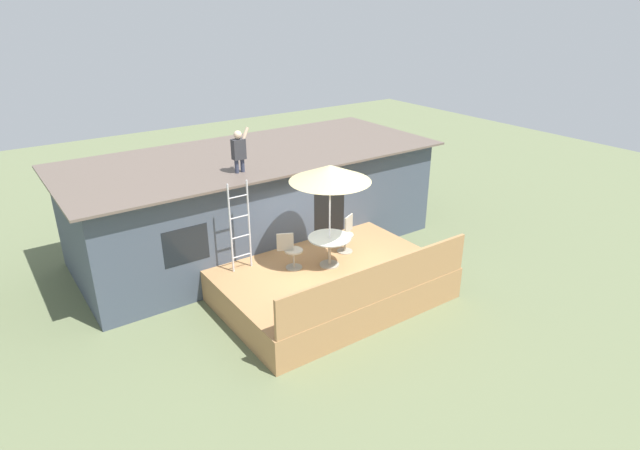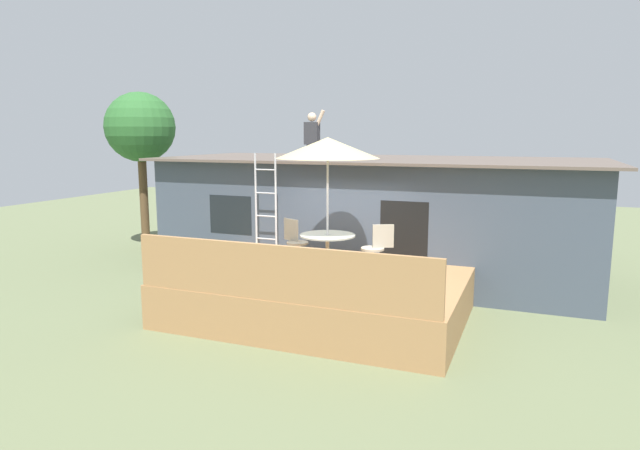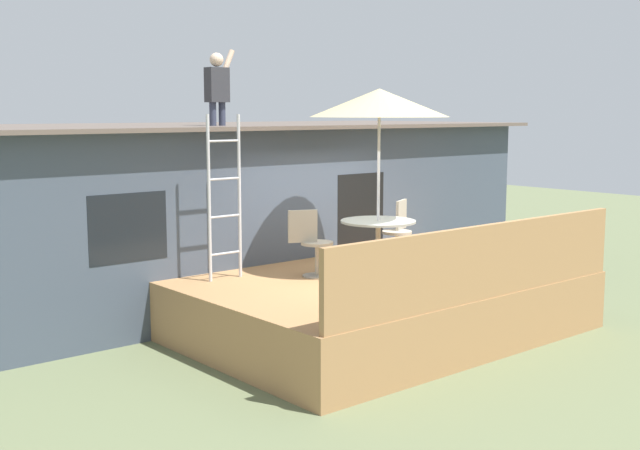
% 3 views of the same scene
% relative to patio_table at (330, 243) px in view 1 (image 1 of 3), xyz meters
% --- Properties ---
extents(ground_plane, '(40.00, 40.00, 0.00)m').
position_rel_patio_table_xyz_m(ground_plane, '(-0.09, -0.08, -1.39)').
color(ground_plane, '#66704C').
extents(house, '(10.50, 4.50, 2.83)m').
position_rel_patio_table_xyz_m(house, '(-0.09, 3.52, 0.03)').
color(house, '#424C5B').
rests_on(house, ground).
extents(deck, '(5.26, 3.81, 0.80)m').
position_rel_patio_table_xyz_m(deck, '(-0.09, -0.08, -0.99)').
color(deck, '#A87A4C').
rests_on(deck, ground).
extents(deck_railing, '(5.16, 0.08, 0.90)m').
position_rel_patio_table_xyz_m(deck_railing, '(-0.09, -1.93, -0.14)').
color(deck_railing, '#A87A4C').
rests_on(deck_railing, deck).
extents(patio_table, '(1.04, 1.04, 0.74)m').
position_rel_patio_table_xyz_m(patio_table, '(0.00, 0.00, 0.00)').
color(patio_table, '#A59E8C').
rests_on(patio_table, deck).
extents(patio_umbrella, '(1.90, 1.90, 2.54)m').
position_rel_patio_table_xyz_m(patio_umbrella, '(-0.00, 0.00, 1.76)').
color(patio_umbrella, silver).
rests_on(patio_umbrella, deck).
extents(step_ladder, '(0.52, 0.04, 2.20)m').
position_rel_patio_table_xyz_m(step_ladder, '(-1.83, 1.05, 0.51)').
color(step_ladder, silver).
rests_on(step_ladder, deck).
extents(person_figure, '(0.47, 0.20, 1.11)m').
position_rel_patio_table_xyz_m(person_figure, '(-1.19, 2.15, 2.05)').
color(person_figure, '#33384C').
rests_on(person_figure, house).
extents(patio_chair_left, '(0.59, 0.44, 0.92)m').
position_rel_patio_table_xyz_m(patio_chair_left, '(-0.85, 0.41, -0.13)').
color(patio_chair_left, '#A59E8C').
rests_on(patio_chair_left, deck).
extents(patio_chair_right, '(0.59, 0.44, 0.92)m').
position_rel_patio_table_xyz_m(patio_chair_right, '(0.83, 0.41, -0.13)').
color(patio_chair_right, '#A59E8C').
rests_on(patio_chair_right, deck).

